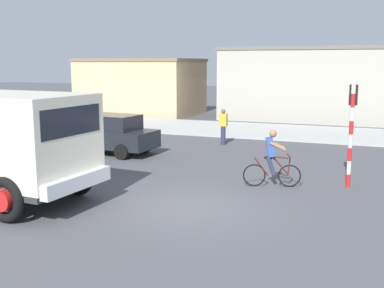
# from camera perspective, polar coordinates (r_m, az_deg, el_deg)

# --- Properties ---
(ground_plane) EXTENTS (120.00, 120.00, 0.00)m
(ground_plane) POSITION_cam_1_polar(r_m,az_deg,el_deg) (12.18, -0.29, -7.73)
(ground_plane) COLOR #4C4C51
(sidewalk_far) EXTENTS (80.00, 5.00, 0.16)m
(sidewalk_far) POSITION_cam_1_polar(r_m,az_deg,el_deg) (25.11, 11.22, 1.45)
(sidewalk_far) COLOR #ADADA8
(sidewalk_far) RESTS_ON ground
(cyclist) EXTENTS (1.67, 0.64, 1.72)m
(cyclist) POSITION_cam_1_polar(r_m,az_deg,el_deg) (14.18, 9.70, -1.74)
(cyclist) COLOR black
(cyclist) RESTS_ON ground
(traffic_light_pole) EXTENTS (0.24, 0.43, 3.20)m
(traffic_light_pole) POSITION_cam_1_polar(r_m,az_deg,el_deg) (14.57, 18.88, 2.97)
(traffic_light_pole) COLOR red
(traffic_light_pole) RESTS_ON ground
(car_red_near) EXTENTS (4.14, 2.16, 1.60)m
(car_red_near) POSITION_cam_1_polar(r_m,az_deg,el_deg) (19.46, -10.05, 1.25)
(car_red_near) COLOR #1E2328
(car_red_near) RESTS_ON ground
(pedestrian_near_kerb) EXTENTS (0.34, 0.22, 1.62)m
(pedestrian_near_kerb) POSITION_cam_1_polar(r_m,az_deg,el_deg) (21.23, 3.83, 2.18)
(pedestrian_near_kerb) COLOR #2D334C
(pedestrian_near_kerb) RESTS_ON ground
(building_corner_left) EXTENTS (8.07, 5.91, 3.95)m
(building_corner_left) POSITION_cam_1_polar(r_m,az_deg,el_deg) (34.23, -6.14, 6.98)
(building_corner_left) COLOR #D1B284
(building_corner_left) RESTS_ON ground
(building_mid_block) EXTENTS (11.22, 5.95, 4.65)m
(building_mid_block) POSITION_cam_1_polar(r_m,az_deg,el_deg) (31.87, 14.21, 7.15)
(building_mid_block) COLOR #B2AD9E
(building_mid_block) RESTS_ON ground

